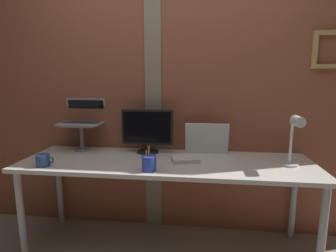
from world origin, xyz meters
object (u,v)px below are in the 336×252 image
Objects in this scene: desk_lamp at (294,136)px; pen_cup at (149,163)px; laptop at (84,116)px; monitor at (147,129)px; whiteboard_panel at (207,139)px; coffee_mug at (43,160)px.

pen_cup is (-0.98, -0.18, -0.18)m from desk_lamp.
desk_lamp is at bearing -11.15° from laptop.
whiteboard_panel is (0.49, 0.03, -0.07)m from monitor.
coffee_mug is at bearing -100.31° from laptop.
desk_lamp is at bearing -13.65° from monitor.
monitor is 1.11m from desk_lamp.
whiteboard_panel is (1.07, -0.04, -0.16)m from laptop.
coffee_mug is at bearing -158.20° from whiteboard_panel.
pen_cup is (-0.39, -0.46, -0.08)m from whiteboard_panel.
monitor is at bearing -176.98° from whiteboard_panel.
laptop is at bearing 79.69° from coffee_mug.
monitor is 0.50m from whiteboard_panel.
desk_lamp is (0.59, -0.29, 0.10)m from whiteboard_panel.
whiteboard_panel is 0.95× the size of desk_lamp.
monitor is 1.22× the size of whiteboard_panel.
coffee_mug is at bearing -180.00° from pen_cup.
laptop reaches higher than desk_lamp.
monitor is 1.21× the size of laptop.
pen_cup reaches higher than coffee_mug.
coffee_mug is at bearing -146.76° from monitor.
desk_lamp reaches higher than monitor.
desk_lamp reaches higher than pen_cup.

